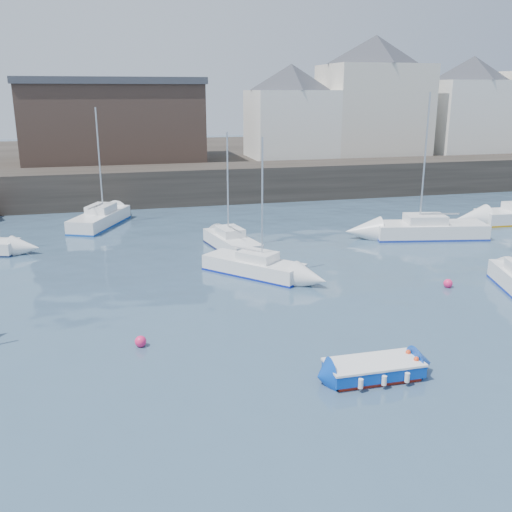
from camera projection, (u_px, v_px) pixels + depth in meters
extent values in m
plane|color=#2D4760|center=(355.00, 413.00, 16.92)|extent=(220.00, 220.00, 0.00)
cube|color=#28231E|center=(191.00, 184.00, 49.10)|extent=(90.00, 5.00, 3.00)
cube|color=#28231E|center=(169.00, 161.00, 65.89)|extent=(90.00, 32.00, 2.80)
cube|color=beige|center=(373.00, 110.00, 58.71)|extent=(10.00, 8.00, 9.00)
pyramid|color=#3A3D44|center=(376.00, 50.00, 57.07)|extent=(13.36, 13.36, 2.80)
cube|color=white|center=(469.00, 117.00, 61.05)|extent=(9.00, 7.00, 7.50)
pyramid|color=#3A3D44|center=(474.00, 68.00, 59.66)|extent=(11.88, 11.88, 2.45)
cube|color=white|center=(291.00, 124.00, 56.48)|extent=(8.00, 7.00, 6.50)
pyramid|color=#3A3D44|center=(291.00, 77.00, 55.23)|extent=(11.14, 11.14, 2.45)
cube|color=#3D2D26|center=(114.00, 123.00, 53.80)|extent=(16.00, 10.00, 7.00)
cube|color=#3A3D44|center=(111.00, 81.00, 52.74)|extent=(16.40, 10.40, 0.60)
cube|color=maroon|center=(373.00, 376.00, 18.98)|extent=(2.91, 1.20, 0.14)
cube|color=#083EB2|center=(374.00, 369.00, 18.91)|extent=(3.16, 1.36, 0.40)
cube|color=white|center=(374.00, 362.00, 18.84)|extent=(3.22, 1.39, 0.07)
cube|color=white|center=(374.00, 367.00, 18.89)|extent=(2.53, 0.95, 0.36)
cube|color=#CBBC8B|center=(374.00, 365.00, 18.87)|extent=(0.23, 0.95, 0.05)
cylinder|color=white|center=(342.00, 362.00, 19.45)|extent=(0.16, 0.16, 0.32)
cylinder|color=white|center=(361.00, 384.00, 18.00)|extent=(0.16, 0.16, 0.32)
cylinder|color=white|center=(364.00, 359.00, 19.64)|extent=(0.16, 0.16, 0.32)
cylinder|color=white|center=(384.00, 381.00, 18.19)|extent=(0.16, 0.16, 0.32)
cylinder|color=white|center=(385.00, 357.00, 19.83)|extent=(0.16, 0.16, 0.32)
cylinder|color=white|center=(407.00, 377.00, 18.39)|extent=(0.16, 0.16, 0.32)
cube|color=white|center=(253.00, 267.00, 29.64)|extent=(4.93, 5.23, 0.82)
cube|color=#0E219A|center=(253.00, 273.00, 29.74)|extent=(4.98, 5.28, 0.11)
cube|color=white|center=(258.00, 256.00, 29.32)|extent=(2.25, 2.29, 0.45)
cylinder|color=silver|center=(262.00, 201.00, 28.36)|extent=(0.09, 0.09, 6.27)
cube|color=white|center=(430.00, 230.00, 37.07)|extent=(7.42, 3.59, 0.99)
cube|color=#1C359C|center=(429.00, 237.00, 37.19)|extent=(7.50, 3.62, 0.13)
cube|color=white|center=(425.00, 219.00, 36.84)|extent=(2.77, 2.15, 0.55)
cylinder|color=silver|center=(425.00, 160.00, 35.76)|extent=(0.11, 0.11, 8.19)
cube|color=white|center=(232.00, 243.00, 34.13)|extent=(2.69, 5.52, 0.87)
cube|color=#121743|center=(232.00, 249.00, 34.24)|extent=(2.72, 5.57, 0.12)
cube|color=white|center=(230.00, 232.00, 34.18)|extent=(1.61, 2.06, 0.48)
cylinder|color=silver|center=(228.00, 184.00, 33.63)|extent=(0.10, 0.10, 6.08)
cube|color=white|center=(100.00, 219.00, 40.32)|extent=(4.42, 6.54, 0.94)
cube|color=#184AA3|center=(100.00, 225.00, 40.44)|extent=(4.47, 6.61, 0.13)
cube|color=white|center=(101.00, 208.00, 40.42)|extent=(2.28, 2.62, 0.52)
cylinder|color=silver|center=(99.00, 160.00, 39.78)|extent=(0.10, 0.10, 7.21)
sphere|color=#FF2367|center=(141.00, 346.00, 21.37)|extent=(0.44, 0.44, 0.44)
sphere|color=#FF2367|center=(448.00, 287.00, 27.80)|extent=(0.44, 0.44, 0.44)
sphere|color=#FF2367|center=(231.00, 244.00, 35.69)|extent=(0.34, 0.34, 0.34)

